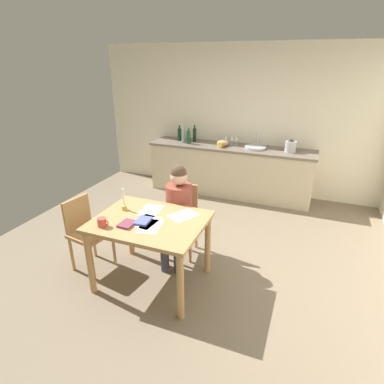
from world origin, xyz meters
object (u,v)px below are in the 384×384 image
(bottle_wine_red, at_px, (189,137))
(wine_glass_by_kettle, at_px, (231,138))
(wine_glass_back_left, at_px, (226,138))
(mixing_bowl, at_px, (223,143))
(stovetop_kettle, at_px, (291,146))
(bottle_sauce, at_px, (195,135))
(sink_unit, at_px, (255,147))
(book_cookery, at_px, (143,221))
(bottle_oil, at_px, (180,134))
(candlestick, at_px, (124,204))
(book_magazine, at_px, (127,224))
(person_seated, at_px, (178,208))
(wine_glass_near_sink, at_px, (236,139))
(bottle_vinegar, at_px, (183,136))
(teacup_on_counter, at_px, (220,145))
(chair_at_table, at_px, (181,216))
(dining_table, at_px, (150,230))
(coffee_mug, at_px, (102,222))
(chair_side_empty, at_px, (87,230))

(bottle_wine_red, bearing_deg, wine_glass_by_kettle, 18.08)
(wine_glass_back_left, bearing_deg, wine_glass_by_kettle, 0.00)
(mixing_bowl, bearing_deg, stovetop_kettle, 0.71)
(bottle_sauce, distance_m, stovetop_kettle, 1.74)
(sink_unit, bearing_deg, book_cookery, -101.61)
(bottle_oil, bearing_deg, bottle_sauce, 6.90)
(candlestick, bearing_deg, book_magazine, -53.25)
(person_seated, distance_m, bottle_sauce, 2.46)
(bottle_wine_red, xyz_separation_m, wine_glass_near_sink, (0.83, 0.24, -0.01))
(bottle_wine_red, height_order, stovetop_kettle, bottle_wine_red)
(bottle_wine_red, bearing_deg, bottle_vinegar, 166.74)
(book_cookery, distance_m, teacup_on_counter, 2.71)
(stovetop_kettle, relative_size, wine_glass_back_left, 1.43)
(chair_at_table, xyz_separation_m, person_seated, (0.02, -0.15, 0.18))
(book_magazine, height_order, stovetop_kettle, stovetop_kettle)
(book_cookery, xyz_separation_m, wine_glass_back_left, (0.01, 3.01, 0.22))
(dining_table, xyz_separation_m, coffee_mug, (-0.37, -0.29, 0.17))
(book_cookery, relative_size, wine_glass_near_sink, 1.21)
(dining_table, height_order, person_seated, person_seated)
(bottle_sauce, relative_size, wine_glass_near_sink, 1.99)
(teacup_on_counter, bearing_deg, wine_glass_back_left, 87.26)
(coffee_mug, height_order, bottle_vinegar, bottle_vinegar)
(book_cookery, height_order, bottle_vinegar, bottle_vinegar)
(candlestick, xyz_separation_m, bottle_oil, (-0.52, 2.73, 0.17))
(dining_table, xyz_separation_m, book_magazine, (-0.15, -0.18, 0.13))
(chair_side_empty, bearing_deg, wine_glass_back_left, 74.65)
(coffee_mug, xyz_separation_m, book_cookery, (0.34, 0.22, -0.03))
(book_cookery, distance_m, bottle_sauce, 3.01)
(chair_side_empty, height_order, candlestick, candlestick)
(bottle_oil, height_order, wine_glass_back_left, bottle_oil)
(book_magazine, bearing_deg, mixing_bowl, 90.41)
(book_cookery, relative_size, teacup_on_counter, 1.50)
(wine_glass_near_sink, height_order, wine_glass_by_kettle, same)
(candlestick, distance_m, bottle_sauce, 2.78)
(chair_side_empty, distance_m, bottle_wine_red, 2.77)
(candlestick, bearing_deg, person_seated, 43.93)
(book_cookery, bearing_deg, mixing_bowl, 84.73)
(dining_table, xyz_separation_m, bottle_oil, (-0.90, 2.84, 0.36))
(person_seated, height_order, sink_unit, person_seated)
(bottle_oil, distance_m, mixing_bowl, 0.87)
(coffee_mug, xyz_separation_m, wine_glass_near_sink, (0.55, 3.23, 0.18))
(coffee_mug, relative_size, bottle_wine_red, 0.45)
(coffee_mug, bearing_deg, bottle_oil, 99.51)
(bottle_oil, bearing_deg, bottle_vinegar, -43.02)
(mixing_bowl, bearing_deg, candlestick, -97.37)
(chair_side_empty, bearing_deg, candlestick, 15.74)
(chair_side_empty, bearing_deg, dining_table, 1.34)
(sink_unit, bearing_deg, book_magazine, -103.34)
(wine_glass_by_kettle, bearing_deg, dining_table, -91.63)
(stovetop_kettle, bearing_deg, book_cookery, -112.22)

